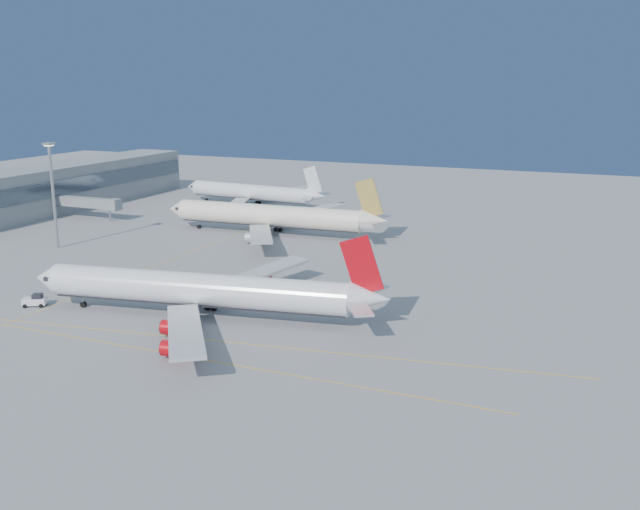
{
  "coord_description": "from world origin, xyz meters",
  "views": [
    {
      "loc": [
        59.62,
        -103.08,
        42.69
      ],
      "look_at": [
        2.85,
        30.3,
        7.0
      ],
      "focal_mm": 40.0,
      "sensor_mm": 36.0,
      "label": 1
    }
  ],
  "objects_px": {
    "pushback_tug": "(35,300)",
    "light_mast": "(53,187)",
    "airliner_third": "(253,192)",
    "airliner_virgin": "(204,290)",
    "airliner_etihad": "(273,216)"
  },
  "relations": [
    {
      "from": "pushback_tug",
      "to": "light_mast",
      "type": "distance_m",
      "value": 53.47
    },
    {
      "from": "airliner_third",
      "to": "airliner_virgin",
      "type": "bearing_deg",
      "value": -61.38
    },
    {
      "from": "airliner_virgin",
      "to": "pushback_tug",
      "type": "xyz_separation_m",
      "value": [
        -33.88,
        -7.16,
        -4.04
      ]
    },
    {
      "from": "airliner_third",
      "to": "pushback_tug",
      "type": "bearing_deg",
      "value": -77.96
    },
    {
      "from": "airliner_third",
      "to": "airliner_etihad",
      "type": "bearing_deg",
      "value": -50.53
    },
    {
      "from": "airliner_third",
      "to": "light_mast",
      "type": "height_order",
      "value": "light_mast"
    },
    {
      "from": "airliner_etihad",
      "to": "pushback_tug",
      "type": "bearing_deg",
      "value": -102.47
    },
    {
      "from": "airliner_etihad",
      "to": "airliner_third",
      "type": "distance_m",
      "value": 49.34
    },
    {
      "from": "light_mast",
      "to": "airliner_virgin",
      "type": "bearing_deg",
      "value": -26.86
    },
    {
      "from": "pushback_tug",
      "to": "light_mast",
      "type": "height_order",
      "value": "light_mast"
    },
    {
      "from": "airliner_virgin",
      "to": "airliner_third",
      "type": "relative_size",
      "value": 1.22
    },
    {
      "from": "airliner_virgin",
      "to": "airliner_third",
      "type": "bearing_deg",
      "value": 104.69
    },
    {
      "from": "airliner_etihad",
      "to": "light_mast",
      "type": "xyz_separation_m",
      "value": [
        -44.57,
        -36.84,
        10.77
      ]
    },
    {
      "from": "airliner_third",
      "to": "pushback_tug",
      "type": "relative_size",
      "value": 11.7
    },
    {
      "from": "airliner_etihad",
      "to": "light_mast",
      "type": "distance_m",
      "value": 58.81
    }
  ]
}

